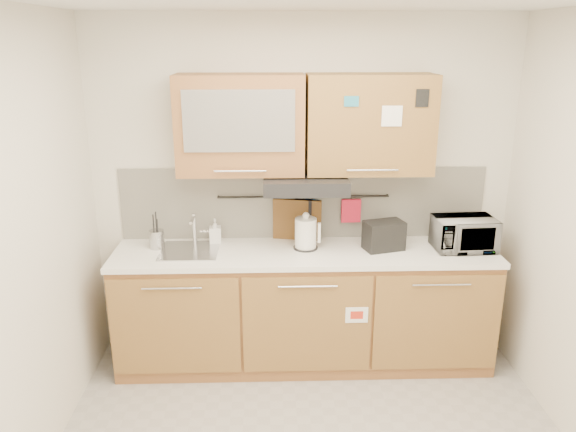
{
  "coord_description": "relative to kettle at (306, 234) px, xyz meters",
  "views": [
    {
      "loc": [
        -0.25,
        -2.67,
        2.42
      ],
      "look_at": [
        -0.13,
        1.05,
        1.23
      ],
      "focal_mm": 35.0,
      "sensor_mm": 36.0,
      "label": 1
    }
  ],
  "objects": [
    {
      "name": "wall_back",
      "position": [
        -0.01,
        0.26,
        0.27
      ],
      "size": [
        3.2,
        0.0,
        3.2
      ],
      "primitive_type": "plane",
      "rotation": [
        1.57,
        0.0,
        0.0
      ],
      "color": "silver",
      "rests_on": "ground"
    },
    {
      "name": "toaster",
      "position": [
        0.57,
        -0.03,
        -0.0
      ],
      "size": [
        0.32,
        0.24,
        0.21
      ],
      "rotation": [
        0.0,
        0.0,
        0.28
      ],
      "color": "black",
      "rests_on": "countertop"
    },
    {
      "name": "dark_pouch",
      "position": [
        -0.01,
        0.2,
        0.1
      ],
      "size": [
        0.14,
        0.08,
        0.22
      ],
      "primitive_type": "cube",
      "rotation": [
        0.0,
        0.0,
        -0.27
      ],
      "color": "black",
      "rests_on": "utensil_rail"
    },
    {
      "name": "kettle",
      "position": [
        0.0,
        0.0,
        0.0
      ],
      "size": [
        0.2,
        0.18,
        0.28
      ],
      "rotation": [
        0.0,
        0.0,
        -0.15
      ],
      "color": "white",
      "rests_on": "countertop"
    },
    {
      "name": "upper_cabinets",
      "position": [
        -0.01,
        0.09,
        0.8
      ],
      "size": [
        1.82,
        0.37,
        0.7
      ],
      "color": "#A16439",
      "rests_on": "wall_back"
    },
    {
      "name": "soap_bottle",
      "position": [
        -0.68,
        0.13,
        -0.02
      ],
      "size": [
        0.09,
        0.09,
        0.19
      ],
      "primitive_type": "imported",
      "rotation": [
        0.0,
        0.0,
        0.07
      ],
      "color": "#999999",
      "rests_on": "countertop"
    },
    {
      "name": "range_hood",
      "position": [
        -0.01,
        0.01,
        0.39
      ],
      "size": [
        0.6,
        0.46,
        0.1
      ],
      "primitive_type": "cube",
      "color": "black",
      "rests_on": "upper_cabinets"
    },
    {
      "name": "backsplash",
      "position": [
        -0.01,
        0.25,
        0.17
      ],
      "size": [
        2.8,
        0.02,
        0.56
      ],
      "primitive_type": "cube",
      "color": "silver",
      "rests_on": "countertop"
    },
    {
      "name": "microwave",
      "position": [
        1.16,
        -0.05,
        0.01
      ],
      "size": [
        0.45,
        0.32,
        0.24
      ],
      "primitive_type": "imported",
      "rotation": [
        0.0,
        0.0,
        0.06
      ],
      "color": "#999999",
      "rests_on": "countertop"
    },
    {
      "name": "base_cabinet",
      "position": [
        -0.01,
        -0.04,
        -0.63
      ],
      "size": [
        2.8,
        0.64,
        0.88
      ],
      "color": "#A16439",
      "rests_on": "floor"
    },
    {
      "name": "pot_holder",
      "position": [
        0.36,
        0.2,
        0.12
      ],
      "size": [
        0.15,
        0.03,
        0.18
      ],
      "primitive_type": "cube",
      "rotation": [
        0.0,
        0.0,
        0.04
      ],
      "color": "red",
      "rests_on": "utensil_rail"
    },
    {
      "name": "sink",
      "position": [
        -0.86,
        -0.03,
        -0.11
      ],
      "size": [
        0.42,
        0.4,
        0.26
      ],
      "color": "silver",
      "rests_on": "countertop"
    },
    {
      "name": "wall_left",
      "position": [
        -1.61,
        -1.24,
        0.27
      ],
      "size": [
        0.0,
        3.0,
        3.0
      ],
      "primitive_type": "plane",
      "rotation": [
        1.57,
        0.0,
        1.57
      ],
      "color": "silver",
      "rests_on": "ground"
    },
    {
      "name": "countertop",
      "position": [
        -0.01,
        -0.05,
        -0.13
      ],
      "size": [
        2.82,
        0.62,
        0.04
      ],
      "primitive_type": "cube",
      "color": "white",
      "rests_on": "base_cabinet"
    },
    {
      "name": "utensil_crock",
      "position": [
        -1.11,
        0.04,
        -0.04
      ],
      "size": [
        0.14,
        0.14,
        0.28
      ],
      "rotation": [
        0.0,
        0.0,
        0.31
      ],
      "color": "#A8A9AD",
      "rests_on": "countertop"
    },
    {
      "name": "utensil_rail",
      "position": [
        -0.01,
        0.21,
        0.23
      ],
      "size": [
        1.3,
        0.02,
        0.02
      ],
      "primitive_type": "cylinder",
      "rotation": [
        0.0,
        1.57,
        0.0
      ],
      "color": "black",
      "rests_on": "backsplash"
    },
    {
      "name": "oven_mitt",
      "position": [
        0.06,
        0.2,
        0.12
      ],
      "size": [
        0.11,
        0.07,
        0.18
      ],
      "primitive_type": "cube",
      "rotation": [
        0.0,
        0.0,
        -0.42
      ],
      "color": "#205596",
      "rests_on": "utensil_rail"
    },
    {
      "name": "cutting_board",
      "position": [
        -0.06,
        0.2,
        -0.02
      ],
      "size": [
        0.37,
        0.1,
        0.46
      ],
      "primitive_type": "cube",
      "rotation": [
        0.0,
        0.0,
        -0.19
      ],
      "color": "brown",
      "rests_on": "utensil_rail"
    }
  ]
}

